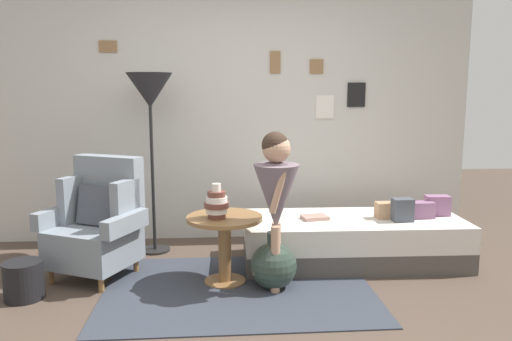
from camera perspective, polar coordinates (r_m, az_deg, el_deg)
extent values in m
plane|color=#4C3D33|center=(3.45, -1.32, -16.74)|extent=(12.00, 12.00, 0.00)
cube|color=beige|center=(5.05, -2.59, 6.85)|extent=(4.80, 0.10, 2.60)
cube|color=olive|center=(5.09, 6.93, 11.74)|extent=(0.13, 0.02, 0.14)
cube|color=gray|center=(5.09, 6.94, 11.74)|extent=(0.10, 0.01, 0.11)
cube|color=olive|center=(5.03, 2.20, 12.28)|extent=(0.10, 0.02, 0.21)
cube|color=gray|center=(5.03, 2.21, 12.28)|extent=(0.08, 0.01, 0.17)
cube|color=olive|center=(5.11, -16.57, 13.45)|extent=(0.17, 0.02, 0.11)
cube|color=#B8B8B0|center=(5.11, -16.58, 13.46)|extent=(0.13, 0.01, 0.09)
cube|color=black|center=(5.18, 11.39, 8.49)|extent=(0.18, 0.02, 0.24)
cube|color=beige|center=(5.18, 11.40, 8.48)|extent=(0.14, 0.01, 0.19)
cube|color=white|center=(5.11, 7.87, 7.22)|extent=(0.18, 0.02, 0.23)
cube|color=#ABABAA|center=(5.11, 7.88, 7.22)|extent=(0.14, 0.01, 0.18)
cube|color=#333842|center=(3.92, -2.01, -13.37)|extent=(2.03, 1.46, 0.01)
cylinder|color=olive|center=(4.32, -22.36, -11.09)|extent=(0.04, 0.04, 0.12)
cylinder|color=olive|center=(4.02, -17.27, -12.34)|extent=(0.04, 0.04, 0.12)
cylinder|color=olive|center=(4.63, -18.50, -9.49)|extent=(0.04, 0.04, 0.12)
cylinder|color=olive|center=(4.35, -13.55, -10.48)|extent=(0.04, 0.04, 0.12)
cube|color=gray|center=(4.26, -18.08, -8.16)|extent=(0.78, 0.77, 0.30)
cube|color=gray|center=(4.33, -16.44, -1.99)|extent=(0.60, 0.39, 0.55)
cube|color=gray|center=(4.41, -20.11, -3.07)|extent=(0.21, 0.31, 0.39)
cube|color=gray|center=(4.09, -14.62, -3.74)|extent=(0.21, 0.31, 0.39)
cube|color=gray|center=(4.40, -21.72, -4.83)|extent=(0.30, 0.49, 0.14)
cube|color=gray|center=(3.99, -14.72, -5.89)|extent=(0.30, 0.49, 0.14)
cube|color=#474C56|center=(4.25, -17.45, -3.82)|extent=(0.40, 0.30, 0.33)
cube|color=#4C4742|center=(4.55, 10.94, -9.14)|extent=(1.92, 0.84, 0.18)
cube|color=silver|center=(4.49, 11.02, -6.71)|extent=(1.92, 0.84, 0.22)
cube|color=gray|center=(4.74, 20.01, -3.78)|extent=(0.22, 0.13, 0.18)
cube|color=gray|center=(4.60, 18.39, -4.29)|extent=(0.21, 0.12, 0.14)
cube|color=#474C56|center=(4.44, 16.39, -4.34)|extent=(0.17, 0.12, 0.20)
cube|color=tan|center=(4.51, 14.83, -4.41)|extent=(0.21, 0.12, 0.14)
cylinder|color=olive|center=(4.05, -3.55, -12.51)|extent=(0.33, 0.33, 0.02)
cylinder|color=olive|center=(3.96, -3.59, -9.09)|extent=(0.10, 0.10, 0.49)
cylinder|color=olive|center=(3.89, -3.63, -5.46)|extent=(0.59, 0.59, 0.03)
cylinder|color=brown|center=(3.83, -4.51, -5.16)|extent=(0.14, 0.14, 0.04)
cylinder|color=white|center=(3.82, -4.52, -4.55)|extent=(0.16, 0.16, 0.04)
cylinder|color=brown|center=(3.81, -4.53, -3.94)|extent=(0.19, 0.19, 0.04)
cylinder|color=white|center=(3.80, -4.54, -3.32)|extent=(0.16, 0.16, 0.04)
cylinder|color=brown|center=(3.79, -4.54, -2.70)|extent=(0.14, 0.14, 0.04)
cylinder|color=white|center=(3.78, -4.55, -1.94)|extent=(0.07, 0.07, 0.06)
cylinder|color=black|center=(4.88, -11.46, -8.87)|extent=(0.28, 0.28, 0.02)
cylinder|color=black|center=(4.69, -11.77, 0.35)|extent=(0.03, 0.03, 1.56)
cone|color=#232328|center=(4.64, -12.06, 8.96)|extent=(0.41, 0.41, 0.31)
cylinder|color=tan|center=(3.77, 2.24, -10.20)|extent=(0.07, 0.07, 0.52)
cylinder|color=tan|center=(3.86, 2.31, -9.70)|extent=(0.07, 0.07, 0.52)
cone|color=slate|center=(3.69, 2.32, -3.07)|extent=(0.34, 0.34, 0.49)
cylinder|color=slate|center=(3.65, 2.34, -0.57)|extent=(0.17, 0.17, 0.19)
cylinder|color=tan|center=(3.55, 2.56, -2.38)|extent=(0.14, 0.07, 0.33)
cylinder|color=tan|center=(3.79, 2.72, -1.65)|extent=(0.14, 0.07, 0.33)
sphere|color=tan|center=(3.63, 2.36, 2.51)|extent=(0.21, 0.21, 0.21)
sphere|color=#38281E|center=(3.62, 2.20, 2.92)|extent=(0.20, 0.20, 0.20)
cube|color=tan|center=(4.37, 6.74, -5.35)|extent=(0.25, 0.20, 0.03)
sphere|color=#2D3D33|center=(3.88, 2.02, -10.85)|extent=(0.36, 0.36, 0.36)
cylinder|color=#2D3D33|center=(3.81, 2.04, -7.74)|extent=(0.10, 0.10, 0.09)
cylinder|color=black|center=(4.08, -25.05, -11.31)|extent=(0.28, 0.28, 0.28)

